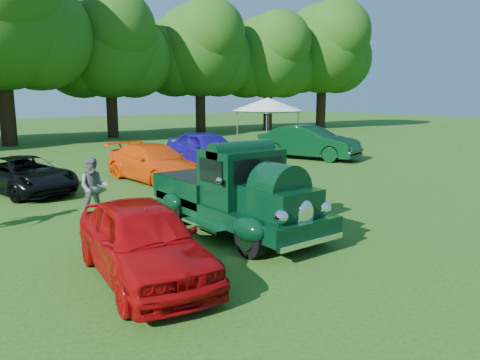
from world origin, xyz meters
TOP-DOWN VIEW (x-y plane):
  - ground at (0.00, 0.00)m, footprint 120.00×120.00m
  - hero_pickup at (0.54, 0.65)m, footprint 2.32×4.98m
  - red_convertible at (-2.45, -0.69)m, footprint 2.13×4.20m
  - back_car_black at (-2.35, 8.23)m, footprint 2.82×4.57m
  - back_car_orange at (1.97, 7.62)m, footprint 2.36×4.82m
  - back_car_blue at (5.34, 9.28)m, footprint 1.94×4.69m
  - back_car_green at (10.87, 8.50)m, footprint 3.39×5.27m
  - spectator_grey at (-1.64, 3.91)m, footprint 0.91×0.81m
  - canopy_tent at (11.54, 12.47)m, footprint 4.17×4.17m

SIDE VIEW (x-z plane):
  - ground at x=0.00m, z-range 0.00..0.00m
  - back_car_black at x=-2.35m, z-range 0.00..1.18m
  - back_car_orange at x=1.97m, z-range 0.00..1.35m
  - red_convertible at x=-2.45m, z-range 0.00..1.37m
  - spectator_grey at x=-1.64m, z-range 0.00..1.56m
  - back_car_blue at x=5.34m, z-range 0.00..1.59m
  - back_car_green at x=10.87m, z-range 0.00..1.64m
  - hero_pickup at x=0.54m, z-range -0.13..1.82m
  - canopy_tent at x=11.54m, z-range 1.10..4.08m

